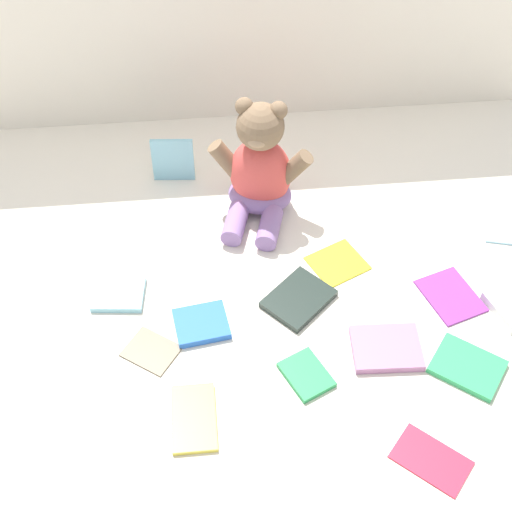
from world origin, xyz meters
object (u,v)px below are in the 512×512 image
Objects in this scene: book_case_2 at (173,160)px; book_case_11 at (194,418)px; book_case_9 at (386,348)px; teddy_bear at (260,171)px; book_case_10 at (431,459)px; book_case_12 at (201,324)px; book_case_3 at (451,295)px; book_case_4 at (503,222)px; book_case_7 at (151,351)px; book_case_1 at (337,263)px; book_case_0 at (306,375)px; book_case_6 at (299,299)px; book_case_13 at (467,367)px; book_case_8 at (119,294)px.

book_case_2 is 0.84× the size of book_case_11.
teddy_bear is at bearing -151.55° from book_case_9.
book_case_10 is (0.22, -0.62, -0.10)m from teddy_bear.
book_case_12 is at bearing -96.27° from book_case_11.
book_case_3 is at bearing -156.67° from book_case_11.
book_case_4 is 1.37× the size of book_case_7.
book_case_10 is at bearing 163.84° from book_case_11.
teddy_bear reaches higher than book_case_1.
teddy_bear reaches higher than book_case_10.
book_case_3 is 0.49m from book_case_12.
book_case_9 reaches higher than book_case_0.
book_case_0 is 0.92× the size of book_case_12.
book_case_6 is 1.04× the size of book_case_10.
teddy_bear is 2.14× the size of book_case_6.
book_case_0 is 0.87× the size of book_case_1.
book_case_2 is 0.89× the size of book_case_13.
book_case_0 is 0.22m from book_case_12.
teddy_bear is at bearing 12.42° from book_case_1.
book_case_12 is 0.82× the size of book_case_13.
teddy_bear is at bearing -58.08° from book_case_3.
book_case_12 reaches higher than book_case_4.
book_case_7 is at bearing 33.83° from book_case_4.
book_case_8 is 0.52m from book_case_9.
book_case_1 is 0.42m from book_case_7.
book_case_0 is 0.75× the size of book_case_10.
book_case_11 is (-0.36, -0.11, -0.00)m from book_case_9.
book_case_6 reaches higher than book_case_7.
book_case_6 is at bearing -85.68° from book_case_12.
book_case_11 is at bearing -91.72° from teddy_bear.
book_case_8 is (-0.81, -0.12, 0.00)m from book_case_4.
book_case_12 is at bearing 89.82° from book_case_1.
book_case_11 is at bearing 61.77° from book_case_7.
book_case_4 reaches higher than book_case_1.
book_case_6 is at bearing -53.47° from book_case_2.
book_case_2 reaches higher than book_case_11.
book_case_3 is 0.97× the size of book_case_9.
book_case_2 reaches higher than book_case_13.
book_case_0 is 0.17m from book_case_6.
book_case_9 is at bearing 76.37° from book_case_8.
book_case_12 is at bearing 66.64° from book_case_8.
book_case_12 is at bearing 152.26° from book_case_7.
book_case_7 is at bearing -63.46° from book_case_11.
book_case_8 is 0.67m from book_case_13.
book_case_7 is at bearing -91.19° from book_case_2.
book_case_11 is at bearing 115.54° from book_case_10.
book_case_1 is at bearing 72.86° from book_case_13.
book_case_6 reaches higher than book_case_11.
book_case_4 is 0.40m from book_case_13.
book_case_0 is at bearing 50.28° from book_case_4.
book_case_4 is 0.79m from book_case_7.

